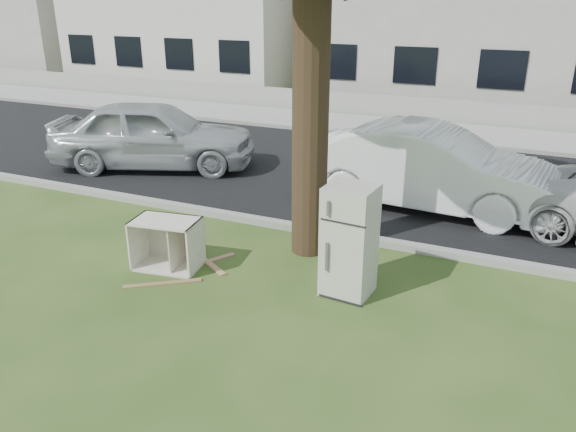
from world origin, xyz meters
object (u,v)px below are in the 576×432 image
at_px(fridge, 349,241).
at_px(car_left, 154,134).
at_px(cabinet, 167,244).
at_px(car_center, 430,168).

relative_size(fridge, car_left, 0.33).
xyz_separation_m(cabinet, car_left, (-3.34, 4.21, 0.41)).
bearing_deg(fridge, cabinet, -167.55).
xyz_separation_m(fridge, car_left, (-6.03, 3.85, 0.02)).
height_order(fridge, cabinet, fridge).
relative_size(fridge, car_center, 0.32).
relative_size(cabinet, car_center, 0.20).
height_order(cabinet, car_center, car_center).
xyz_separation_m(fridge, cabinet, (-2.69, -0.36, -0.39)).
distance_m(car_center, car_left, 6.36).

